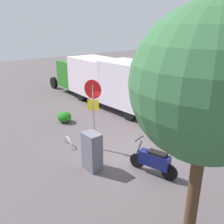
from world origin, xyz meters
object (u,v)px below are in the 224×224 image
Objects in this scene: box_truck_near at (149,90)px; stop_sign at (93,104)px; motorcycle at (154,161)px; street_tree at (209,86)px; box_truck_far at (88,75)px; utility_cabinet at (92,151)px; bike_rack_hoop at (68,146)px.

box_truck_near reaches higher than stop_sign.
street_tree reaches higher than motorcycle.
box_truck_near is 1.11× the size of box_truck_far.
motorcycle is (-9.46, 3.75, -1.06)m from box_truck_far.
box_truck_near is 8.09m from street_tree.
stop_sign is at bearing -80.53° from box_truck_near.
stop_sign is at bearing -38.28° from utility_cabinet.
motorcycle is 3.95m from bike_rack_hoop.
motorcycle is (-3.75, 3.81, -1.11)m from box_truck_near.
box_truck_near is 5.71m from box_truck_far.
stop_sign is (-0.93, 4.31, 0.33)m from box_truck_near.
utility_cabinet is at bearing 174.84° from bike_rack_hoop.
box_truck_near is 5.46m from motorcycle.
stop_sign is 5.43m from street_tree.
box_truck_far is at bearing -22.86° from street_tree.
street_tree is (-11.70, 4.93, 2.20)m from box_truck_far.
box_truck_near is at bearing -89.44° from bike_rack_hoop.
street_tree is (-5.99, 4.99, 2.15)m from box_truck_near.
box_truck_near is 5.72× the size of utility_cabinet.
motorcycle is 2.19m from utility_cabinet.
street_tree is 4.95m from utility_cabinet.
box_truck_far is 7.89m from stop_sign.
box_truck_far is 5.13× the size of utility_cabinet.
stop_sign reaches higher than utility_cabinet.
bike_rack_hoop is at bearing -92.11° from box_truck_near.
motorcycle is at bearing -161.28° from bike_rack_hoop.
box_truck_far reaches higher than utility_cabinet.
box_truck_far is 10.23m from motorcycle.
box_truck_near is 1.47× the size of street_tree.
stop_sign is at bearing -7.65° from street_tree.
box_truck_far is 7.79m from bike_rack_hoop.
motorcycle is at bearing -48.09° from box_truck_near.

